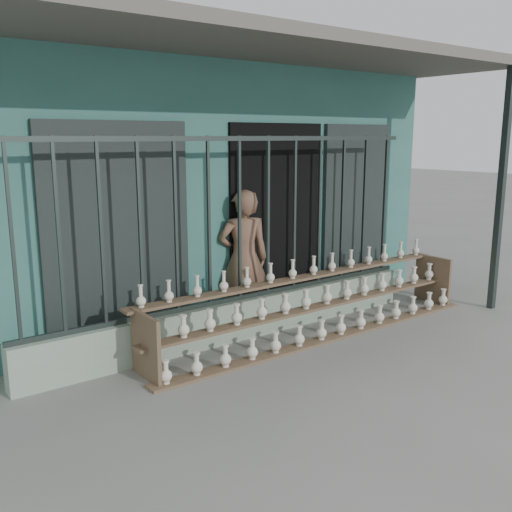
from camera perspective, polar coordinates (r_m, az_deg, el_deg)
ground at (r=5.60m, az=6.24°, el=-11.78°), size 60.00×60.00×0.00m
workshop_building at (r=8.73m, az=-12.83°, el=7.51°), size 7.40×6.60×3.21m
parapet_wall at (r=6.47m, az=-1.60°, el=-6.29°), size 5.00×0.20×0.45m
security_fence at (r=6.21m, az=-1.65°, el=3.61°), size 5.00×0.04×1.80m
shelf_rack at (r=6.60m, az=6.18°, el=-4.73°), size 4.50×0.68×0.85m
elderly_woman at (r=6.75m, az=-1.23°, el=-0.27°), size 0.71×0.60×1.64m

